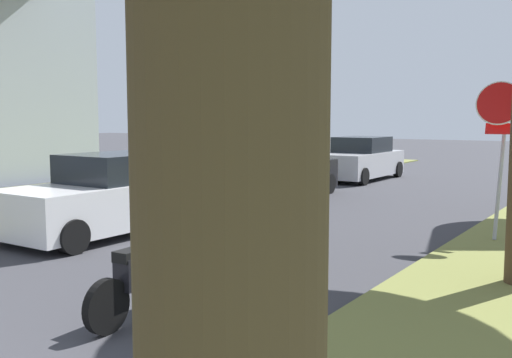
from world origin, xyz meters
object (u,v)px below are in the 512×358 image
Objects in this scene: parked_sedan_black at (276,172)px; parked_sedan_white at (112,197)px; parked_motorcycle at (151,274)px; stop_sign_far at (499,126)px; parked_sedan_silver at (360,160)px.

parked_sedan_white is at bearing -89.79° from parked_sedan_black.
parked_sedan_white is 5.22m from parked_motorcycle.
stop_sign_far reaches higher than parked_sedan_black.
stop_sign_far is at bearing 26.44° from parked_sedan_white.
stop_sign_far is 0.66× the size of parked_sedan_silver.
parked_sedan_black is (-0.02, 6.23, 0.00)m from parked_sedan_white.
stop_sign_far is at bearing -53.32° from parked_sedan_silver.
parked_sedan_black is at bearing 90.21° from parked_sedan_white.
parked_sedan_white reaches higher than parked_motorcycle.
parked_sedan_white is 6.23m from parked_sedan_black.
parked_motorcycle is at bearing -37.80° from parked_sedan_white.
parked_sedan_white is at bearing -153.56° from stop_sign_far.
parked_motorcycle is (4.14, -9.42, -0.24)m from parked_sedan_black.
stop_sign_far is 0.66× the size of parked_sedan_white.
parked_sedan_silver is 15.86m from parked_motorcycle.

